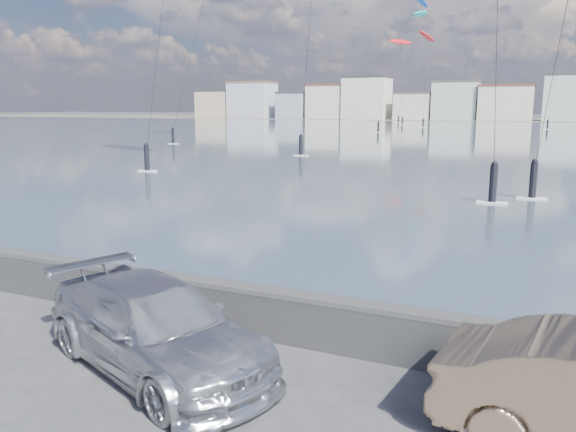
{
  "coord_description": "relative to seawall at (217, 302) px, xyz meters",
  "views": [
    {
      "loc": [
        5.79,
        -6.56,
        4.47
      ],
      "look_at": [
        1.0,
        4.0,
        2.2
      ],
      "focal_mm": 35.0,
      "sensor_mm": 36.0,
      "label": 1
    }
  ],
  "objects": [
    {
      "name": "kitesurfer_11",
      "position": [
        -28.26,
        153.8,
        28.64
      ],
      "size": [
        5.95,
        12.67,
        31.2
      ],
      "color": "#19BFBF",
      "rests_on": "ground"
    },
    {
      "name": "seawall",
      "position": [
        0.0,
        0.0,
        0.0
      ],
      "size": [
        400.0,
        0.36,
        1.08
      ],
      "color": "#28282B",
      "rests_on": "ground"
    },
    {
      "name": "kitesurfer_8",
      "position": [
        -20.11,
        123.48,
        19.0
      ],
      "size": [
        4.82,
        15.34,
        21.43
      ],
      "color": "red",
      "rests_on": "ground"
    },
    {
      "name": "ground",
      "position": [
        0.0,
        -2.7,
        -0.58
      ],
      "size": [
        700.0,
        700.0,
        0.0
      ],
      "primitive_type": "plane",
      "color": "#333335",
      "rests_on": "ground"
    },
    {
      "name": "far_shore_strip",
      "position": [
        0.0,
        197.3,
        -0.57
      ],
      "size": [
        500.0,
        60.0,
        0.0
      ],
      "primitive_type": "cube",
      "color": "#4C473D",
      "rests_on": "ground"
    },
    {
      "name": "far_buildings",
      "position": [
        1.31,
        183.3,
        5.44
      ],
      "size": [
        240.79,
        13.26,
        14.6
      ],
      "color": "#CCB293",
      "rests_on": "ground"
    },
    {
      "name": "kitesurfer_15",
      "position": [
        -28.89,
        135.39,
        19.47
      ],
      "size": [
        6.73,
        12.46,
        21.38
      ],
      "color": "red",
      "rests_on": "ground"
    },
    {
      "name": "car_silver",
      "position": [
        -0.03,
        -1.92,
        0.17
      ],
      "size": [
        5.57,
        3.86,
        1.5
      ],
      "primitive_type": "imported",
      "rotation": [
        0.0,
        0.0,
        1.19
      ],
      "color": "silver",
      "rests_on": "ground"
    },
    {
      "name": "bay_water",
      "position": [
        0.0,
        88.8,
        -0.58
      ],
      "size": [
        500.0,
        177.0,
        0.0
      ],
      "primitive_type": "cube",
      "color": "#445E69",
      "rests_on": "ground"
    }
  ]
}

